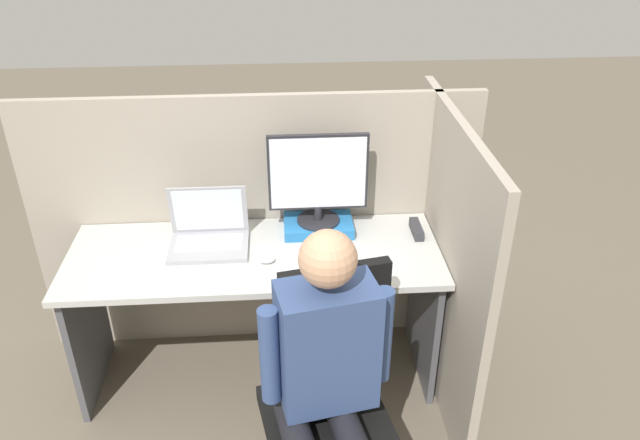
{
  "coord_description": "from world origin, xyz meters",
  "views": [
    {
      "loc": [
        0.13,
        -2.08,
        2.28
      ],
      "look_at": [
        0.29,
        0.16,
        0.99
      ],
      "focal_mm": 35.0,
      "sensor_mm": 36.0,
      "label": 1
    }
  ],
  "objects_px": {
    "laptop": "(209,235)",
    "carrot_toy": "(352,273)",
    "monitor": "(318,178)",
    "person": "(325,374)",
    "office_chair": "(330,391)",
    "paper_box": "(318,225)",
    "stapler": "(416,229)"
  },
  "relations": [
    {
      "from": "paper_box",
      "to": "office_chair",
      "type": "bearing_deg",
      "value": -90.77
    },
    {
      "from": "laptop",
      "to": "person",
      "type": "height_order",
      "value": "person"
    },
    {
      "from": "paper_box",
      "to": "monitor",
      "type": "height_order",
      "value": "monitor"
    },
    {
      "from": "paper_box",
      "to": "carrot_toy",
      "type": "bearing_deg",
      "value": -73.56
    },
    {
      "from": "laptop",
      "to": "carrot_toy",
      "type": "distance_m",
      "value": 0.7
    },
    {
      "from": "stapler",
      "to": "office_chair",
      "type": "distance_m",
      "value": 0.93
    },
    {
      "from": "paper_box",
      "to": "carrot_toy",
      "type": "height_order",
      "value": "paper_box"
    },
    {
      "from": "paper_box",
      "to": "person",
      "type": "xyz_separation_m",
      "value": [
        -0.04,
        -0.97,
        -0.03
      ]
    },
    {
      "from": "monitor",
      "to": "carrot_toy",
      "type": "xyz_separation_m",
      "value": [
        0.12,
        -0.4,
        -0.26
      ]
    },
    {
      "from": "paper_box",
      "to": "stapler",
      "type": "bearing_deg",
      "value": -7.82
    },
    {
      "from": "stapler",
      "to": "carrot_toy",
      "type": "distance_m",
      "value": 0.48
    },
    {
      "from": "carrot_toy",
      "to": "office_chair",
      "type": "bearing_deg",
      "value": -107.15
    },
    {
      "from": "paper_box",
      "to": "stapler",
      "type": "height_order",
      "value": "paper_box"
    },
    {
      "from": "carrot_toy",
      "to": "monitor",
      "type": "bearing_deg",
      "value": 106.33
    },
    {
      "from": "stapler",
      "to": "carrot_toy",
      "type": "xyz_separation_m",
      "value": [
        -0.35,
        -0.33,
        -0.0
      ]
    },
    {
      "from": "paper_box",
      "to": "office_chair",
      "type": "distance_m",
      "value": 0.86
    },
    {
      "from": "monitor",
      "to": "laptop",
      "type": "bearing_deg",
      "value": -168.63
    },
    {
      "from": "monitor",
      "to": "laptop",
      "type": "xyz_separation_m",
      "value": [
        -0.51,
        -0.1,
        -0.23
      ]
    },
    {
      "from": "paper_box",
      "to": "laptop",
      "type": "distance_m",
      "value": 0.52
    },
    {
      "from": "laptop",
      "to": "paper_box",
      "type": "bearing_deg",
      "value": 11.08
    },
    {
      "from": "paper_box",
      "to": "office_chair",
      "type": "xyz_separation_m",
      "value": [
        -0.01,
        -0.81,
        -0.27
      ]
    },
    {
      "from": "carrot_toy",
      "to": "office_chair",
      "type": "height_order",
      "value": "office_chair"
    },
    {
      "from": "stapler",
      "to": "monitor",
      "type": "bearing_deg",
      "value": 171.85
    },
    {
      "from": "office_chair",
      "to": "carrot_toy",
      "type": "bearing_deg",
      "value": 72.85
    },
    {
      "from": "carrot_toy",
      "to": "person",
      "type": "bearing_deg",
      "value": -105.54
    },
    {
      "from": "laptop",
      "to": "office_chair",
      "type": "distance_m",
      "value": 0.92
    },
    {
      "from": "monitor",
      "to": "laptop",
      "type": "distance_m",
      "value": 0.57
    },
    {
      "from": "paper_box",
      "to": "laptop",
      "type": "xyz_separation_m",
      "value": [
        -0.51,
        -0.1,
        0.03
      ]
    },
    {
      "from": "office_chair",
      "to": "laptop",
      "type": "bearing_deg",
      "value": 124.94
    },
    {
      "from": "monitor",
      "to": "stapler",
      "type": "xyz_separation_m",
      "value": [
        0.46,
        -0.07,
        -0.26
      ]
    },
    {
      "from": "paper_box",
      "to": "carrot_toy",
      "type": "distance_m",
      "value": 0.42
    },
    {
      "from": "monitor",
      "to": "office_chair",
      "type": "xyz_separation_m",
      "value": [
        -0.01,
        -0.82,
        -0.52
      ]
    }
  ]
}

